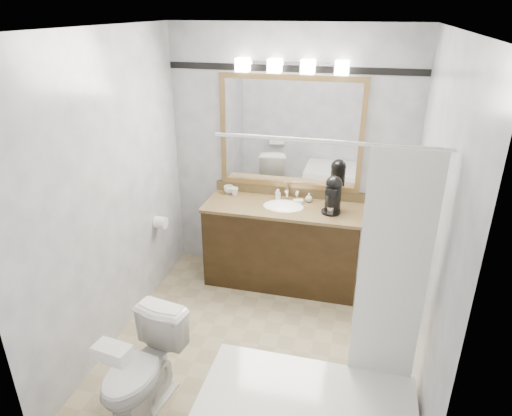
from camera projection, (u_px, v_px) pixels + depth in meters
The scene contains 14 objects.
room at pixel (258, 210), 3.35m from camera, with size 2.42×2.62×2.52m.
vanity at pixel (282, 243), 4.58m from camera, with size 1.53×0.58×0.97m.
mirror at pixel (290, 133), 4.39m from camera, with size 1.40×0.04×1.10m.
vanity_light_bar at pixel (291, 66), 4.08m from camera, with size 1.02×0.14×0.12m.
accent_stripe at pixel (292, 69), 4.15m from camera, with size 2.40×0.01×0.06m, color black.
tp_roll at pixel (161, 223), 4.42m from camera, with size 0.12×0.12×0.11m, color white.
toilet at pixel (142, 370), 3.11m from camera, with size 0.39×0.68×0.70m, color white.
tissue_box at pixel (112, 353), 2.70m from camera, with size 0.22×0.12×0.09m, color white.
coffee_maker at pixel (333, 193), 4.24m from camera, with size 0.18×0.23×0.35m.
cup_left at pixel (229, 190), 4.70m from camera, with size 0.10×0.10×0.08m, color white.
cup_right at pixel (234, 191), 4.66m from camera, with size 0.08×0.08×0.07m, color white.
soap_bottle_a at pixel (278, 194), 4.56m from camera, with size 0.05×0.05×0.10m, color white.
soap_bottle_b at pixel (309, 198), 4.49m from camera, with size 0.07×0.07×0.09m, color white.
soap_bar at pixel (298, 201), 4.49m from camera, with size 0.09×0.06×0.03m, color beige.
Camera 1 is at (0.73, -2.97, 2.63)m, focal length 32.00 mm.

